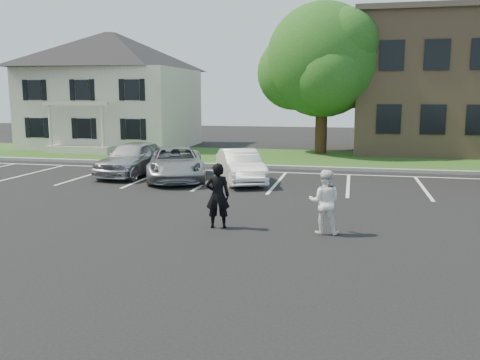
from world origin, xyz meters
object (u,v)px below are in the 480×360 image
man_black_suit (218,196)px  man_white_shirt (324,202)px  tree (324,63)px  car_white_sedan (240,166)px  car_silver_west (133,158)px  car_silver_minivan (176,163)px  house (113,90)px

man_black_suit → man_white_shirt: 2.79m
man_white_shirt → tree: bearing=-86.7°
tree → man_black_suit: tree is taller
tree → car_white_sedan: bearing=-103.7°
car_silver_west → car_silver_minivan: (2.20, -0.66, -0.08)m
car_silver_minivan → car_silver_west: bearing=143.2°
car_silver_west → car_silver_minivan: size_ratio=0.91×
tree → car_silver_west: bearing=-127.2°
tree → man_black_suit: 18.51m
car_silver_west → car_white_sedan: bearing=-3.3°
house → car_silver_minivan: bearing=-54.2°
car_white_sedan → car_silver_west: bearing=147.5°
man_white_shirt → car_silver_minivan: bearing=-48.0°
car_silver_minivan → car_white_sedan: car_silver_minivan is taller
tree → man_white_shirt: size_ratio=5.35×
tree → man_black_suit: size_ratio=5.06×
man_white_shirt → car_silver_west: (-8.72, 7.83, -0.06)m
car_silver_minivan → car_white_sedan: size_ratio=1.22×
tree → car_white_sedan: 12.04m
man_black_suit → tree: bearing=-108.3°
house → car_silver_minivan: house is taller
man_white_shirt → car_silver_west: 11.72m
house → man_black_suit: size_ratio=5.92×
tree → car_white_sedan: (-2.63, -10.78, -4.69)m
car_silver_west → car_white_sedan: car_silver_west is taller
tree → car_white_sedan: tree is taller
man_white_shirt → car_white_sedan: bearing=-62.4°
car_silver_minivan → car_white_sedan: (2.78, -0.09, -0.02)m
man_black_suit → car_white_sedan: 7.17m
man_black_suit → car_white_sedan: size_ratio=0.43×
man_white_shirt → car_silver_west: man_white_shirt is taller
tree → car_silver_minivan: 12.86m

